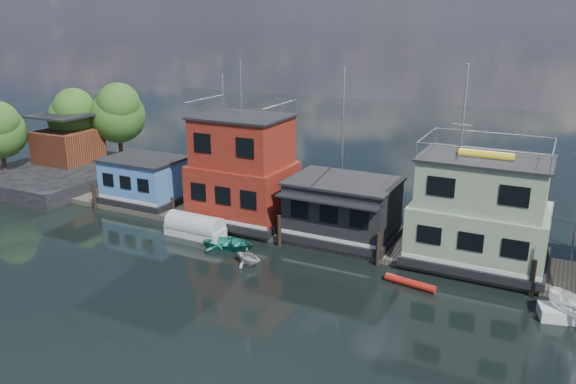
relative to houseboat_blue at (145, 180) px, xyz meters
The scene contains 13 objects.
ground 21.75m from the houseboat_blue, 33.69° to the right, with size 160.00×160.00×0.00m, color black.
dock 18.11m from the houseboat_blue, ahead, with size 48.00×5.00×0.40m, color #595147.
houseboat_blue is the anchor object (origin of this frame).
houseboat_red 9.69m from the houseboat_blue, ahead, with size 7.40×5.90×11.86m.
houseboat_dark 17.50m from the houseboat_blue, ahead, with size 7.40×6.10×4.06m.
houseboat_green 26.53m from the houseboat_blue, ahead, with size 8.40×5.90×7.03m.
pilings 17.92m from the houseboat_blue, ahead, with size 42.28×0.28×2.20m.
background_masts 23.77m from the houseboat_blue, 14.77° to the left, with size 36.40×0.16×12.00m.
shore 13.32m from the houseboat_blue, 163.07° to the left, with size 12.40×15.72×8.24m.
dinghy_white 15.12m from the houseboat_blue, 24.95° to the right, with size 1.78×2.07×1.09m, color silver.
tarp_runabout 8.82m from the houseboat_blue, 26.58° to the right, with size 4.38×1.82×1.77m.
red_kayak 24.18m from the houseboat_blue, 11.33° to the right, with size 0.45×0.45×3.06m, color red.
dinghy_teal 12.24m from the houseboat_blue, 22.78° to the right, with size 2.51×3.52×0.73m, color #248575.
Camera 1 is at (12.64, -22.37, 15.01)m, focal length 35.00 mm.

